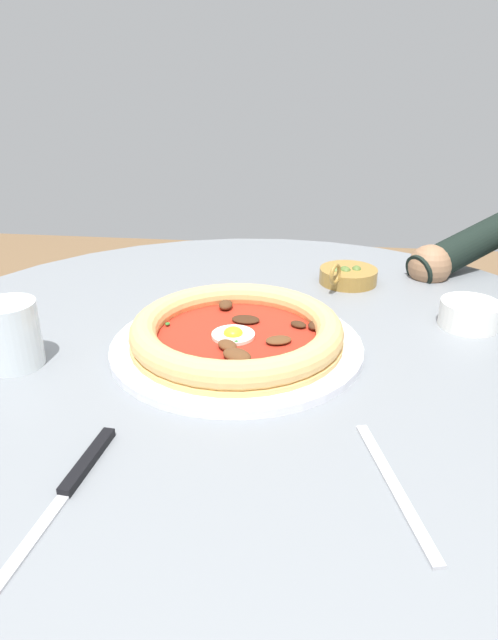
# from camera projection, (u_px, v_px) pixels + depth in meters

# --- Properties ---
(dining_table) EXTENTS (0.99, 0.99, 0.74)m
(dining_table) POSITION_uv_depth(u_px,v_px,m) (252.00, 442.00, 0.73)
(dining_table) COLOR gray
(dining_table) RESTS_ON ground
(pizza_on_plate) EXTENTS (0.31, 0.31, 0.04)m
(pizza_on_plate) POSITION_uv_depth(u_px,v_px,m) (237.00, 336.00, 0.66)
(pizza_on_plate) COLOR white
(pizza_on_plate) RESTS_ON dining_table
(water_glass) EXTENTS (0.06, 0.06, 0.08)m
(water_glass) POSITION_uv_depth(u_px,v_px,m) (12.00, 339.00, 0.62)
(water_glass) COLOR silver
(water_glass) RESTS_ON dining_table
(steak_knife) EXTENTS (0.21, 0.03, 0.01)m
(steak_knife) POSITION_uv_depth(u_px,v_px,m) (71.00, 484.00, 0.45)
(steak_knife) COLOR silver
(steak_knife) RESTS_ON dining_table
(ramekin_capers) EXTENTS (0.08, 0.08, 0.03)m
(ramekin_capers) POSITION_uv_depth(u_px,v_px,m) (470.00, 313.00, 0.73)
(ramekin_capers) COLOR white
(ramekin_capers) RESTS_ON dining_table
(olive_pan) EXTENTS (0.11, 0.09, 0.05)m
(olive_pan) POSITION_uv_depth(u_px,v_px,m) (348.00, 275.00, 0.88)
(olive_pan) COLOR olive
(olive_pan) RESTS_ON dining_table
(fork_utensil) EXTENTS (0.16, 0.05, 0.00)m
(fork_utensil) POSITION_uv_depth(u_px,v_px,m) (394.00, 486.00, 0.45)
(fork_utensil) COLOR #BCBCC1
(fork_utensil) RESTS_ON dining_table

